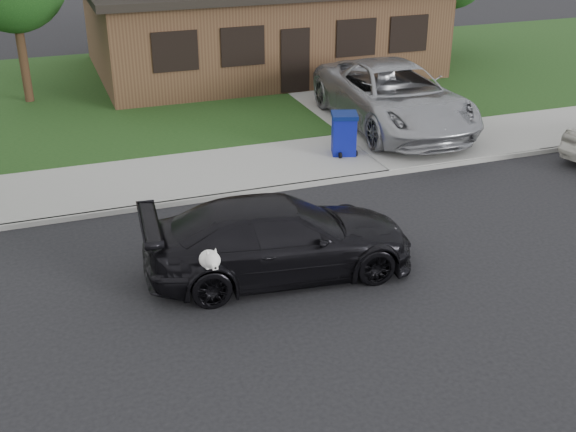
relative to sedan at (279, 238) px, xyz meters
name	(u,v)px	position (x,y,z in m)	size (l,w,h in m)	color
ground	(298,264)	(0.45, 0.20, -0.73)	(120.00, 120.00, 0.00)	black
sidewalk	(229,171)	(0.45, 5.20, -0.67)	(60.00, 3.00, 0.12)	gray
curb	(246,193)	(0.45, 3.70, -0.67)	(60.00, 0.12, 0.12)	gray
lawn	(167,90)	(0.45, 13.20, -0.67)	(60.00, 13.00, 0.13)	#193814
driveway	(361,96)	(6.45, 10.20, -0.66)	(4.50, 13.00, 0.14)	gray
sedan	(279,238)	(0.00, 0.00, 0.00)	(5.18, 2.57, 1.46)	black
minivan	(394,96)	(5.88, 6.85, 0.30)	(2.97, 6.44, 1.79)	#9EA0A5
recycling_bin	(344,133)	(3.61, 5.23, -0.05)	(0.83, 0.83, 1.10)	navy
house	(258,13)	(4.45, 15.19, 1.40)	(12.60, 8.60, 4.65)	#422B1C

